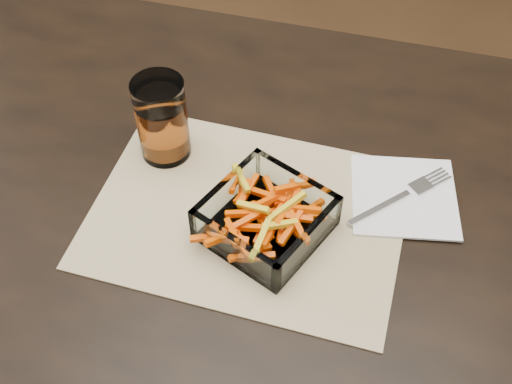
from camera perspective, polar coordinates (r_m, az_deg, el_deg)
dining_table at (r=1.02m, az=3.17°, el=-4.91°), size 1.60×0.90×0.75m
placemat at (r=0.94m, az=-0.75°, el=-1.95°), size 0.46×0.34×0.00m
glass_bowl at (r=0.90m, az=0.90°, el=-2.49°), size 0.20×0.20×0.06m
tumbler at (r=0.99m, az=-8.33°, el=6.20°), size 0.08×0.08×0.14m
napkin at (r=0.98m, az=13.02°, el=-0.36°), size 0.18×0.18×0.00m
fork at (r=0.98m, az=12.94°, el=-0.29°), size 0.14×0.15×0.00m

